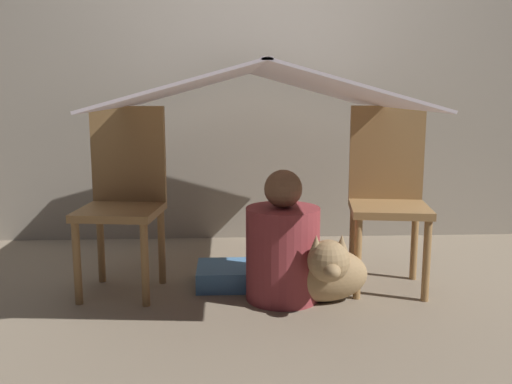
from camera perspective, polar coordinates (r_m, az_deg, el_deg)
name	(u,v)px	position (r m, az deg, el deg)	size (l,w,h in m)	color
ground_plane	(258,306)	(2.65, 0.23, -11.37)	(8.80, 8.80, 0.00)	gray
wall_back	(248,46)	(3.74, -0.84, 14.40)	(7.00, 0.05, 2.50)	gray
chair_left	(124,193)	(2.83, -13.08, -0.12)	(0.41, 0.41, 0.90)	olive
chair_right	(388,191)	(2.90, 13.04, 0.11)	(0.42, 0.42, 0.90)	olive
sheet_canopy	(256,87)	(2.68, 0.00, 10.49)	(1.30, 1.52, 0.19)	silver
person_front	(283,247)	(2.67, 2.69, -5.56)	(0.34, 0.34, 0.61)	maroon
dog	(324,271)	(2.65, 6.77, -7.86)	(0.42, 0.40, 0.36)	#9E7F56
floor_cushion	(234,275)	(2.91, -2.20, -8.31)	(0.37, 0.30, 0.10)	#4C7FB2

